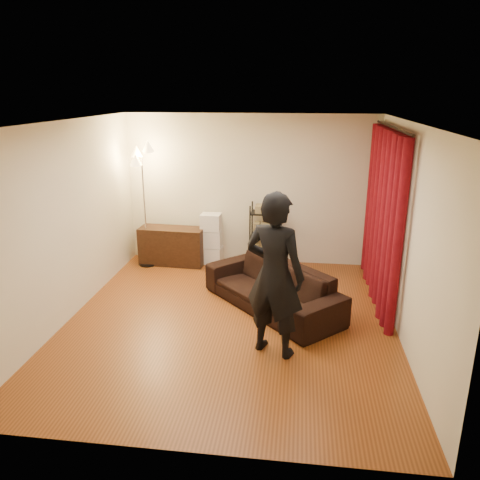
# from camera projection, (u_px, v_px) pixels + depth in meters

# --- Properties ---
(floor) EXTENTS (5.00, 5.00, 0.00)m
(floor) POSITION_uv_depth(u_px,v_px,m) (230.00, 321.00, 6.52)
(floor) COLOR brown
(floor) RESTS_ON ground
(ceiling) EXTENTS (5.00, 5.00, 0.00)m
(ceiling) POSITION_uv_depth(u_px,v_px,m) (229.00, 122.00, 5.69)
(ceiling) COLOR white
(ceiling) RESTS_ON ground
(wall_back) EXTENTS (5.00, 0.00, 5.00)m
(wall_back) POSITION_uv_depth(u_px,v_px,m) (250.00, 190.00, 8.47)
(wall_back) COLOR beige
(wall_back) RESTS_ON ground
(wall_front) EXTENTS (5.00, 0.00, 5.00)m
(wall_front) POSITION_uv_depth(u_px,v_px,m) (183.00, 315.00, 3.74)
(wall_front) COLOR beige
(wall_front) RESTS_ON ground
(wall_left) EXTENTS (0.00, 5.00, 5.00)m
(wall_left) POSITION_uv_depth(u_px,v_px,m) (67.00, 223.00, 6.38)
(wall_left) COLOR beige
(wall_left) RESTS_ON ground
(wall_right) EXTENTS (0.00, 5.00, 5.00)m
(wall_right) POSITION_uv_depth(u_px,v_px,m) (408.00, 235.00, 5.83)
(wall_right) COLOR beige
(wall_right) RESTS_ON ground
(curtain_rod) EXTENTS (0.04, 2.65, 0.04)m
(curtain_rod) POSITION_uv_depth(u_px,v_px,m) (393.00, 127.00, 6.53)
(curtain_rod) COLOR black
(curtain_rod) RESTS_ON wall_right
(curtain) EXTENTS (0.22, 2.65, 2.55)m
(curtain) POSITION_uv_depth(u_px,v_px,m) (383.00, 217.00, 6.93)
(curtain) COLOR #640B12
(curtain) RESTS_ON ground
(sofa) EXTENTS (2.19, 2.24, 0.66)m
(sofa) POSITION_uv_depth(u_px,v_px,m) (272.00, 287.00, 6.83)
(sofa) COLOR black
(sofa) RESTS_ON ground
(person) EXTENTS (0.86, 0.72, 2.01)m
(person) POSITION_uv_depth(u_px,v_px,m) (275.00, 275.00, 5.47)
(person) COLOR black
(person) RESTS_ON ground
(media_cabinet) EXTENTS (1.20, 0.50, 0.69)m
(media_cabinet) POSITION_uv_depth(u_px,v_px,m) (172.00, 246.00, 8.60)
(media_cabinet) COLOR #311C0F
(media_cabinet) RESTS_ON ground
(storage_boxes) EXTENTS (0.39, 0.32, 0.95)m
(storage_boxes) POSITION_uv_depth(u_px,v_px,m) (211.00, 239.00, 8.59)
(storage_boxes) COLOR silver
(storage_boxes) RESTS_ON ground
(wire_shelf) EXTENTS (0.60, 0.47, 1.17)m
(wire_shelf) POSITION_uv_depth(u_px,v_px,m) (266.00, 236.00, 8.38)
(wire_shelf) COLOR black
(wire_shelf) RESTS_ON ground
(floor_lamp) EXTENTS (0.49, 0.49, 2.17)m
(floor_lamp) POSITION_uv_depth(u_px,v_px,m) (145.00, 207.00, 8.32)
(floor_lamp) COLOR silver
(floor_lamp) RESTS_ON ground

